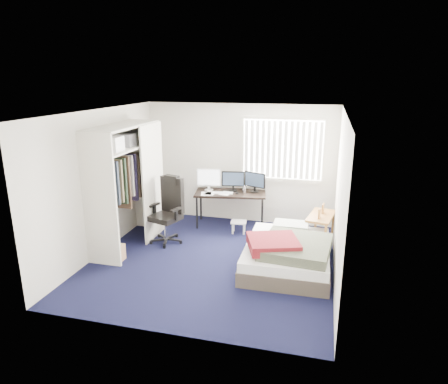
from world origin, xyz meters
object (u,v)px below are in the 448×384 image
object	(u,v)px
office_chair	(168,217)
bed	(288,252)
nightstand	(321,218)
desk	(231,190)

from	to	relation	value
office_chair	bed	distance (m)	2.38
nightstand	bed	world-z (taller)	nightstand
desk	office_chair	world-z (taller)	office_chair
nightstand	bed	distance (m)	1.26
nightstand	bed	xyz separation A→B (m)	(-0.49, -1.14, -0.24)
bed	office_chair	bearing A→B (deg)	166.20
desk	nightstand	world-z (taller)	desk
office_chair	nightstand	distance (m)	2.85
desk	bed	world-z (taller)	desk
desk	nightstand	bearing A→B (deg)	-17.01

